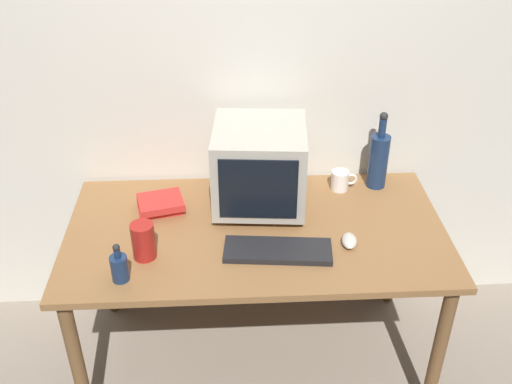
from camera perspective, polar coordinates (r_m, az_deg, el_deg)
name	(u,v)px	position (r m, az deg, el deg)	size (l,w,h in m)	color
ground_plane	(256,354)	(2.97, 0.00, -15.24)	(6.00, 6.00, 0.00)	gray
back_wall	(250,71)	(2.64, -0.56, 11.49)	(4.00, 0.08, 2.50)	silver
desk	(256,245)	(2.52, 0.00, -5.10)	(1.56, 0.82, 0.75)	olive
crt_monitor	(259,166)	(2.51, 0.33, 2.46)	(0.41, 0.42, 0.37)	#B2AD9E
keyboard	(278,250)	(2.33, 2.10, -5.62)	(0.42, 0.15, 0.02)	black
computer_mouse	(349,241)	(2.40, 8.92, -4.63)	(0.06, 0.10, 0.04)	beige
bottle_tall	(378,159)	(2.73, 11.64, 3.12)	(0.09, 0.09, 0.37)	navy
bottle_short	(119,267)	(2.24, -12.96, -7.00)	(0.06, 0.06, 0.16)	navy
book_stack	(160,204)	(2.59, -9.16, -1.16)	(0.22, 0.20, 0.06)	red
mug	(341,180)	(2.72, 8.10, 1.12)	(0.12, 0.08, 0.09)	white
metal_canister	(143,241)	(2.31, -10.73, -4.63)	(0.09, 0.09, 0.15)	#A51E19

